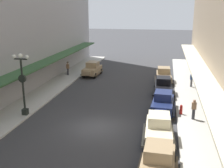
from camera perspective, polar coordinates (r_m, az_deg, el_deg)
name	(u,v)px	position (r m, az deg, el deg)	size (l,w,h in m)	color
ground_plane	(97,127)	(21.26, -3.18, -8.93)	(200.00, 200.00, 0.00)	#38383A
sidewalk_left	(7,119)	(24.09, -20.87, -6.77)	(3.00, 60.00, 0.15)	#B7B5AD
sidewalk_right	(199,135)	(20.81, 17.58, -10.00)	(3.00, 60.00, 0.15)	#B7B5AD
parked_car_0	(92,69)	(37.03, -4.09, 3.20)	(2.27, 4.31, 1.84)	#997F5B
parked_car_1	(158,163)	(15.21, 9.43, -15.70)	(2.25, 4.30, 1.84)	#997F5B
parked_car_2	(163,102)	(24.12, 10.43, -3.74)	(2.31, 4.32, 1.84)	#19234C
parked_car_3	(164,75)	(33.93, 10.59, 1.84)	(2.30, 4.32, 1.84)	#997F5B
parked_car_4	(159,128)	(19.10, 9.59, -8.96)	(2.28, 4.31, 1.84)	beige
parked_car_5	(163,86)	(29.08, 10.50, -0.43)	(2.29, 4.31, 1.84)	black
lamp_post_with_clock	(23,82)	(23.51, -17.94, 0.45)	(1.42, 0.44, 5.16)	black
fire_hydrant	(181,109)	(23.90, 14.04, -5.11)	(0.24, 0.24, 0.82)	#B21E19
pedestrian_0	(192,80)	(32.25, 16.07, 0.87)	(0.36, 0.24, 1.64)	slate
pedestrian_1	(68,68)	(37.17, -9.09, 3.20)	(0.36, 0.28, 1.67)	#2D2D33
pedestrian_2	(68,68)	(37.57, -9.09, 3.33)	(0.36, 0.28, 1.67)	#4C4238
pedestrian_4	(194,109)	(22.96, 16.50, -5.01)	(0.36, 0.24, 1.64)	#2D2D33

